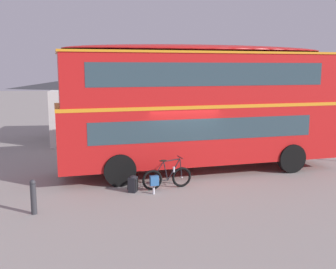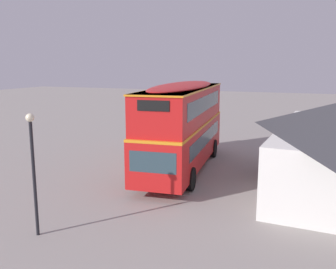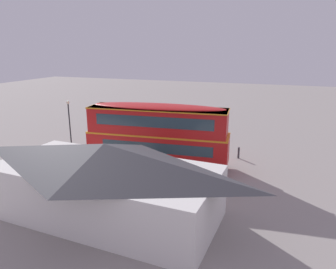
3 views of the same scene
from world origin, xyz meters
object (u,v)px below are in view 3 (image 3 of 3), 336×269
(backpack_on_ground, at_px, (200,157))
(street_lamp, at_px, (69,118))
(water_bottle_clear_plastic, at_px, (194,157))
(kerb_bollard, at_px, (239,152))
(double_decker_bus, at_px, (158,132))
(touring_bicycle, at_px, (187,155))

(backpack_on_ground, xyz_separation_m, street_lamp, (12.22, 0.30, 2.35))
(water_bottle_clear_plastic, distance_m, street_lamp, 11.88)
(backpack_on_ground, distance_m, street_lamp, 12.45)
(kerb_bollard, bearing_deg, backpack_on_ground, 28.07)
(double_decker_bus, distance_m, street_lamp, 9.63)
(backpack_on_ground, height_order, water_bottle_clear_plastic, backpack_on_ground)
(backpack_on_ground, height_order, kerb_bollard, kerb_bollard)
(street_lamp, bearing_deg, water_bottle_clear_plastic, -176.81)
(touring_bicycle, bearing_deg, water_bottle_clear_plastic, -134.14)
(double_decker_bus, distance_m, touring_bicycle, 3.54)
(touring_bicycle, distance_m, kerb_bollard, 4.27)
(double_decker_bus, xyz_separation_m, kerb_bollard, (-5.64, -3.77, -2.15))
(touring_bicycle, distance_m, water_bottle_clear_plastic, 0.72)
(touring_bicycle, xyz_separation_m, water_bottle_clear_plastic, (-0.47, -0.48, -0.26))
(double_decker_bus, height_order, kerb_bollard, double_decker_bus)
(backpack_on_ground, relative_size, water_bottle_clear_plastic, 2.28)
(backpack_on_ground, xyz_separation_m, water_bottle_clear_plastic, (0.62, -0.35, -0.17))
(double_decker_bus, bearing_deg, street_lamp, -11.71)
(double_decker_bus, xyz_separation_m, street_lamp, (9.43, -1.95, -0.02))
(touring_bicycle, relative_size, street_lamp, 0.41)
(touring_bicycle, xyz_separation_m, kerb_bollard, (-3.93, -1.65, 0.13))
(backpack_on_ground, bearing_deg, street_lamp, 1.41)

